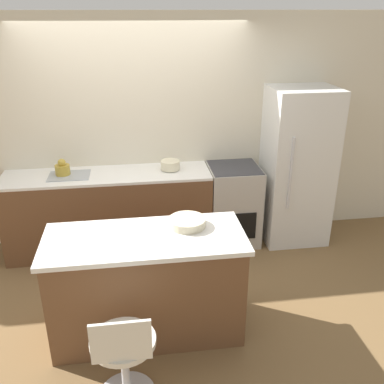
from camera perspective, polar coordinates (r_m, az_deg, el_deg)
ground_plane at (r=4.94m, az=-6.60°, el=-8.89°), size 14.00×14.00×0.00m
wall_back at (r=4.99m, az=-7.56°, el=7.82°), size 8.00×0.06×2.60m
back_counter at (r=4.99m, az=-10.92°, el=-2.65°), size 2.29×0.58×0.94m
kitchen_island at (r=3.72m, az=-6.02°, el=-12.22°), size 1.63×0.70×0.94m
oven_range at (r=5.10m, az=5.48°, el=-1.65°), size 0.59×0.59×0.94m
refrigerator at (r=5.13m, az=13.83°, el=3.26°), size 0.73×0.66×1.83m
stool_chair at (r=3.21m, az=-9.05°, el=-21.00°), size 0.46×0.46×0.84m
kettle at (r=4.86m, az=-16.90°, el=3.03°), size 0.16×0.16×0.18m
mixing_bowl at (r=4.82m, az=-2.92°, el=3.63°), size 0.21×0.21×0.10m
fruit_bowl at (r=3.59m, az=-0.65°, el=-4.05°), size 0.31×0.31×0.07m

